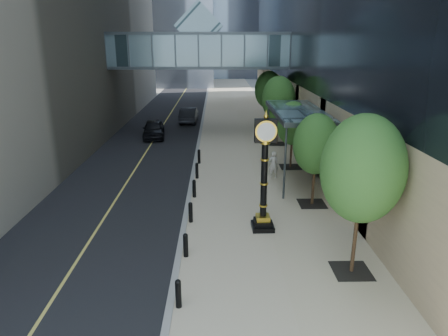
{
  "coord_description": "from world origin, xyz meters",
  "views": [
    {
      "loc": [
        -1.43,
        -10.02,
        8.31
      ],
      "look_at": [
        -1.13,
        6.46,
        3.06
      ],
      "focal_mm": 32.0,
      "sensor_mm": 36.0,
      "label": 1
    }
  ],
  "objects_px": {
    "street_clock": "(264,181)",
    "car_far": "(189,115)",
    "car_near": "(154,129)",
    "pedestrian": "(273,165)"
  },
  "relations": [
    {
      "from": "street_clock",
      "to": "car_far",
      "type": "relative_size",
      "value": 1.11
    },
    {
      "from": "street_clock",
      "to": "car_near",
      "type": "xyz_separation_m",
      "value": [
        -7.76,
        18.61,
        -1.58
      ]
    },
    {
      "from": "car_near",
      "to": "car_far",
      "type": "relative_size",
      "value": 0.95
    },
    {
      "from": "car_near",
      "to": "car_far",
      "type": "bearing_deg",
      "value": 62.97
    },
    {
      "from": "car_far",
      "to": "pedestrian",
      "type": "bearing_deg",
      "value": 110.95
    },
    {
      "from": "pedestrian",
      "to": "car_near",
      "type": "relative_size",
      "value": 0.38
    },
    {
      "from": "street_clock",
      "to": "pedestrian",
      "type": "relative_size",
      "value": 3.06
    },
    {
      "from": "street_clock",
      "to": "car_near",
      "type": "bearing_deg",
      "value": 111.25
    },
    {
      "from": "pedestrian",
      "to": "car_far",
      "type": "relative_size",
      "value": 0.36
    },
    {
      "from": "street_clock",
      "to": "pedestrian",
      "type": "bearing_deg",
      "value": 77.22
    }
  ]
}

